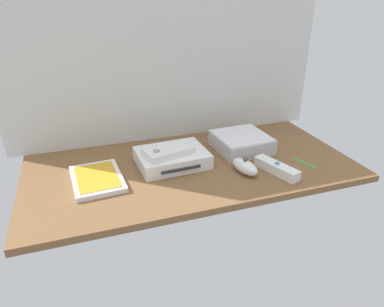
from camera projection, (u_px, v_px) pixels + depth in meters
ground_plane at (192, 168)px, 108.71cm from camera, size 100.00×48.00×2.00cm
back_wall at (168, 47)px, 115.34cm from camera, size 110.00×1.20×64.00cm
game_console at (172, 158)px, 107.94cm from camera, size 21.81×17.34×4.40cm
mini_computer at (241, 142)px, 117.67cm from camera, size 18.00×18.00×5.30cm
game_case at (97, 179)px, 99.17cm from camera, size 14.84×19.87×1.56cm
remote_wand at (277, 168)px, 103.20cm from camera, size 8.17×15.17×3.40cm
remote_nunchuk at (245, 167)px, 103.05cm from camera, size 6.67×10.76×5.10cm
remote_classic_pad at (168, 151)px, 104.87cm from camera, size 15.90×11.22×2.40cm
stylus_pen at (305, 162)px, 109.11cm from camera, size 3.55×8.75×0.70cm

